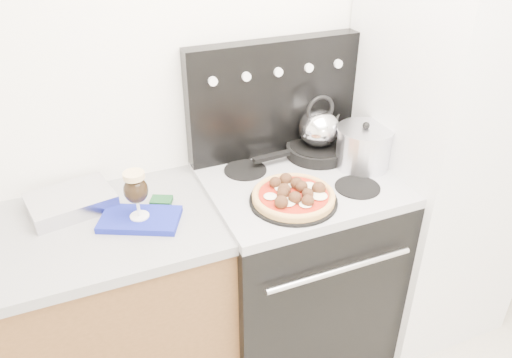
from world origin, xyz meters
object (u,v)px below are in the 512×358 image
base_cabinet (38,340)px  stock_pot (363,148)px  beer_glass (137,195)px  pizza_pan (293,201)px  fridge (442,145)px  oven_mitt (140,219)px  skillet (317,150)px  tea_kettle (319,125)px  stove_body (295,269)px  pizza (294,194)px

base_cabinet → stock_pot: (1.40, -0.02, 0.57)m
beer_glass → pizza_pan: 0.58m
fridge → pizza_pan: size_ratio=5.65×
base_cabinet → beer_glass: (0.45, -0.04, 0.59)m
fridge → oven_mitt: 1.36m
stock_pot → base_cabinet: bearing=179.0°
beer_glass → fridge: bearing=-0.2°
pizza_pan → skillet: bearing=48.2°
fridge → tea_kettle: 0.58m
oven_mitt → stove_body: bearing=1.7°
stove_body → pizza: size_ratio=2.82×
oven_mitt → skillet: skillet is taller
pizza_pan → tea_kettle: tea_kettle is taller
fridge → pizza_pan: (-0.80, -0.12, -0.02)m
fridge → pizza: bearing=-171.7°
fridge → tea_kettle: bearing=161.5°
skillet → stock_pot: stock_pot is taller
stock_pot → tea_kettle: bearing=130.5°
beer_glass → pizza: size_ratio=0.60×
stove_body → stock_pot: size_ratio=3.90×
skillet → tea_kettle: tea_kettle is taller
beer_glass → skillet: size_ratio=0.68×
pizza_pan → tea_kettle: bearing=48.2°
base_cabinet → skillet: (1.27, 0.13, 0.51)m
base_cabinet → pizza: bearing=-9.4°
oven_mitt → pizza: pizza is taller
base_cabinet → stock_pot: bearing=-1.0°
oven_mitt → skillet: 0.84m
stove_body → fridge: bearing=-2.0°
base_cabinet → stove_body: bearing=-1.3°
pizza → stove_body: bearing=54.7°
base_cabinet → pizza_pan: size_ratio=4.31×
stove_body → tea_kettle: size_ratio=4.55×
fridge → oven_mitt: (-1.36, 0.01, -0.04)m
stock_pot → stove_body: bearing=-179.9°
oven_mitt → tea_kettle: (0.82, 0.17, 0.15)m
base_cabinet → stock_pot: size_ratio=6.43×
pizza_pan → tea_kettle: 0.42m
fridge → stove_body: bearing=178.0°
oven_mitt → beer_glass: 0.11m
fridge → skillet: bearing=161.5°
skillet → pizza: bearing=-131.8°
stove_body → beer_glass: 0.88m
base_cabinet → beer_glass: 0.74m
beer_glass → stock_pot: beer_glass is taller
pizza → stock_pot: size_ratio=1.39×
beer_glass → pizza_pan: (0.56, -0.12, -0.09)m
fridge → tea_kettle: (-0.54, 0.18, 0.12)m
pizza → stock_pot: (0.40, 0.14, 0.05)m
stove_body → fridge: fridge is taller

